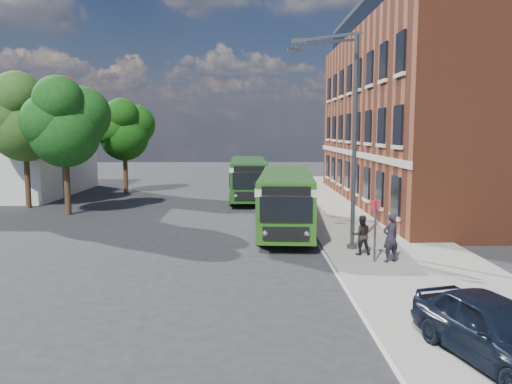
{
  "coord_description": "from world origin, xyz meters",
  "views": [
    {
      "loc": [
        0.81,
        -22.74,
        5.12
      ],
      "look_at": [
        1.15,
        1.1,
        2.2
      ],
      "focal_mm": 35.0,
      "sensor_mm": 36.0,
      "label": 1
    }
  ],
  "objects_px": {
    "parked_car": "(495,329)",
    "bus_rear": "(248,175)",
    "street_lamp": "(346,139)",
    "bus_front": "(286,196)"
  },
  "relations": [
    {
      "from": "street_lamp",
      "to": "bus_front",
      "type": "relative_size",
      "value": 0.82
    },
    {
      "from": "parked_car",
      "to": "bus_front",
      "type": "bearing_deg",
      "value": 88.11
    },
    {
      "from": "bus_front",
      "to": "parked_car",
      "type": "distance_m",
      "value": 15.52
    },
    {
      "from": "bus_front",
      "to": "parked_car",
      "type": "height_order",
      "value": "bus_front"
    },
    {
      "from": "street_lamp",
      "to": "bus_front",
      "type": "bearing_deg",
      "value": 114.79
    },
    {
      "from": "street_lamp",
      "to": "parked_car",
      "type": "height_order",
      "value": "street_lamp"
    },
    {
      "from": "bus_front",
      "to": "bus_rear",
      "type": "xyz_separation_m",
      "value": [
        -1.98,
        11.78,
        -0.0
      ]
    },
    {
      "from": "street_lamp",
      "to": "parked_car",
      "type": "distance_m",
      "value": 11.3
    },
    {
      "from": "bus_front",
      "to": "bus_rear",
      "type": "bearing_deg",
      "value": 99.52
    },
    {
      "from": "parked_car",
      "to": "bus_rear",
      "type": "bearing_deg",
      "value": 86.77
    }
  ]
}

